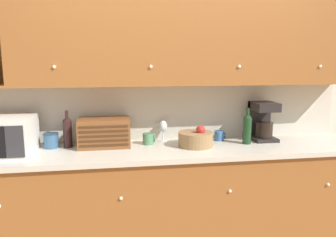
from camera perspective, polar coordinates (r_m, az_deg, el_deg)
The scene contains 14 objects.
ground_plane at distance 3.35m, azimuth -0.64°, elevation -18.80°, with size 24.00×24.00×0.00m, color #9E754C.
wall_back at distance 2.99m, azimuth -0.78°, elevation 3.94°, with size 5.73×0.06×2.60m.
counter_unit at distance 2.88m, azimuth 0.31°, elevation -13.80°, with size 3.35×0.66×0.91m.
backsplash_panel at distance 2.97m, azimuth -0.67°, elevation 1.17°, with size 3.33×0.01×0.51m.
upper_cabinets at distance 2.83m, azimuth 3.14°, elevation 14.62°, with size 3.33×0.34×0.87m.
storage_canister at distance 2.87m, azimuth -19.70°, elevation -3.63°, with size 0.13×0.13×0.12m.
second_wine_bottle at distance 2.83m, azimuth -17.10°, elevation -2.07°, with size 0.07×0.07×0.31m.
bread_box at distance 2.78m, azimuth -11.04°, elevation -2.43°, with size 0.42×0.26×0.24m.
mug at distance 2.83m, azimuth -3.41°, elevation -3.53°, with size 0.11×0.10×0.09m.
wine_glass at distance 2.93m, azimuth -0.88°, elevation -1.50°, with size 0.08×0.08×0.19m.
fruit_basket at distance 2.76m, azimuth 4.86°, elevation -3.54°, with size 0.29×0.29×0.18m.
mug_blue_second at distance 2.99m, azimuth 8.93°, elevation -2.96°, with size 0.10×0.09×0.09m.
wine_bottle at distance 2.90m, azimuth 13.61°, elevation -1.58°, with size 0.07×0.07×0.31m.
coffee_maker at distance 3.09m, azimuth 16.10°, elevation -0.33°, with size 0.20×0.25×0.35m.
Camera 1 is at (-0.44, -2.91, 1.61)m, focal length 35.00 mm.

